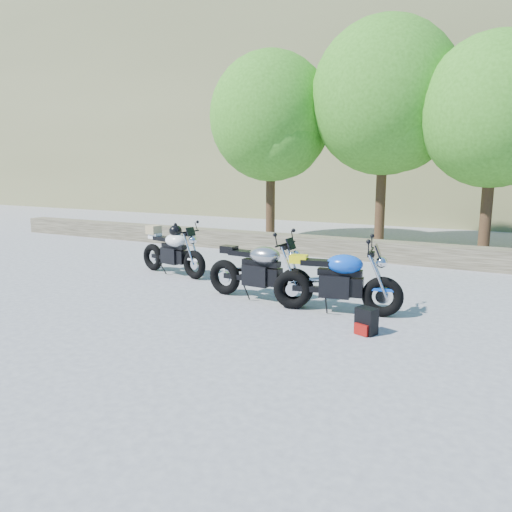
{
  "coord_description": "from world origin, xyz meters",
  "views": [
    {
      "loc": [
        4.2,
        -6.75,
        2.33
      ],
      "look_at": [
        0.2,
        1.0,
        0.75
      ],
      "focal_mm": 35.0,
      "sensor_mm": 36.0,
      "label": 1
    }
  ],
  "objects_px": {
    "white_bike": "(172,250)",
    "silver_bike": "(259,271)",
    "blue_bike": "(337,282)",
    "backpack": "(366,321)"
  },
  "relations": [
    {
      "from": "blue_bike",
      "to": "backpack",
      "type": "height_order",
      "value": "blue_bike"
    },
    {
      "from": "backpack",
      "to": "silver_bike",
      "type": "bearing_deg",
      "value": 177.31
    },
    {
      "from": "blue_bike",
      "to": "backpack",
      "type": "relative_size",
      "value": 5.54
    },
    {
      "from": "backpack",
      "to": "white_bike",
      "type": "bearing_deg",
      "value": 178.55
    },
    {
      "from": "white_bike",
      "to": "backpack",
      "type": "bearing_deg",
      "value": -9.08
    },
    {
      "from": "blue_bike",
      "to": "backpack",
      "type": "bearing_deg",
      "value": -58.8
    },
    {
      "from": "white_bike",
      "to": "silver_bike",
      "type": "bearing_deg",
      "value": -8.05
    },
    {
      "from": "blue_bike",
      "to": "backpack",
      "type": "xyz_separation_m",
      "value": [
        0.69,
        -0.81,
        -0.33
      ]
    },
    {
      "from": "white_bike",
      "to": "backpack",
      "type": "xyz_separation_m",
      "value": [
        4.77,
        -1.93,
        -0.35
      ]
    },
    {
      "from": "blue_bike",
      "to": "backpack",
      "type": "distance_m",
      "value": 1.11
    }
  ]
}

